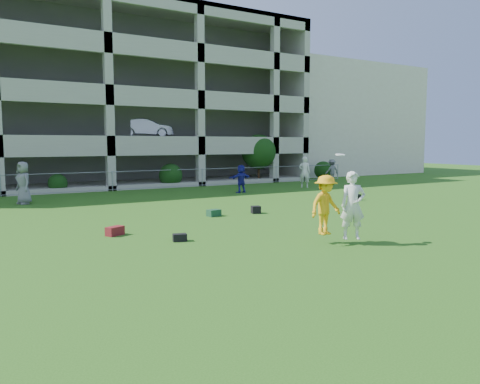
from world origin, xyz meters
TOP-DOWN VIEW (x-y plane):
  - ground at (0.00, 0.00)m, footprint 100.00×100.00m
  - stucco_building at (23.00, 28.00)m, footprint 16.00×14.00m
  - bystander_c at (-5.27, 15.05)m, footprint 0.93×1.14m
  - bystander_d at (6.15, 14.23)m, footprint 1.56×0.69m
  - bystander_e at (11.25, 14.78)m, footprint 0.87×0.84m
  - bystander_f at (16.18, 17.67)m, footprint 1.12×0.71m
  - bag_red_a at (-3.74, 5.35)m, footprint 0.63×0.51m
  - bag_black_b at (-2.36, 3.52)m, footprint 0.45×0.35m
  - bag_green_c at (0.69, 7.20)m, footprint 0.55×0.42m
  - crate_d at (2.51, 6.98)m, footprint 0.44×0.44m
  - bag_black_e at (9.18, 8.19)m, footprint 0.67×0.49m
  - frisbee_contest at (1.27, 0.94)m, footprint 1.52×1.27m
  - parking_garage at (-0.01, 27.70)m, footprint 30.00×14.00m
  - fence at (0.00, 19.00)m, footprint 36.06×0.06m
  - shrub_row at (4.59, 19.70)m, footprint 34.38×2.52m

SIDE VIEW (x-z plane):
  - ground at x=0.00m, z-range 0.00..0.00m
  - bag_black_b at x=-2.36m, z-range 0.00..0.22m
  - bag_green_c at x=0.69m, z-range 0.00..0.26m
  - bag_red_a at x=-3.74m, z-range 0.00..0.28m
  - crate_d at x=2.51m, z-range 0.00..0.30m
  - bag_black_e at x=9.18m, z-range 0.00..0.30m
  - fence at x=0.00m, z-range 0.01..1.21m
  - bystander_d at x=6.15m, z-range 0.00..1.62m
  - bystander_f at x=16.18m, z-range 0.00..1.67m
  - bystander_c at x=-5.27m, z-range 0.00..2.00m
  - bystander_e at x=11.25m, z-range 0.00..2.00m
  - frisbee_contest at x=1.27m, z-range -0.08..2.31m
  - shrub_row at x=4.59m, z-range -0.24..3.26m
  - stucco_building at x=23.00m, z-range 0.00..10.00m
  - parking_garage at x=-0.01m, z-range 0.01..12.01m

